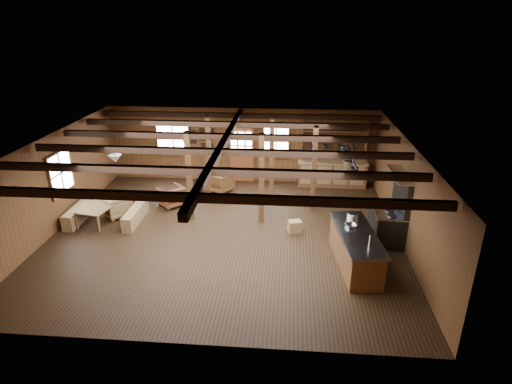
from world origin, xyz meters
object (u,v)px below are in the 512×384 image
kitchen_island (355,249)px  armchair_b (221,182)px  dining_table (103,212)px  armchair_c (117,206)px  commercial_range (388,218)px  armchair_a (171,196)px

kitchen_island → armchair_b: kitchen_island is taller
dining_table → armchair_c: size_ratio=2.12×
commercial_range → armchair_b: commercial_range is taller
kitchen_island → commercial_range: 1.89m
armchair_a → dining_table: bearing=-8.7°
commercial_range → kitchen_island: bearing=-126.0°
dining_table → armchair_b: bearing=-39.1°
commercial_range → dining_table: bearing=176.9°
dining_table → armchair_b: 4.23m
kitchen_island → commercial_range: size_ratio=1.31×
armchair_c → kitchen_island: bearing=-154.2°
commercial_range → armchair_c: 8.28m
armchair_a → commercial_range: bearing=121.7°
commercial_range → armchair_b: size_ratio=2.55×
armchair_b → armchair_c: 3.76m
dining_table → armchair_c: armchair_c is taller
armchair_c → commercial_range: bearing=-141.6°
armchair_a → armchair_c: bearing=-12.4°
kitchen_island → commercial_range: bearing=47.3°
dining_table → armchair_c: 0.48m
kitchen_island → armchair_a: kitchen_island is taller
kitchen_island → armchair_c: 7.51m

